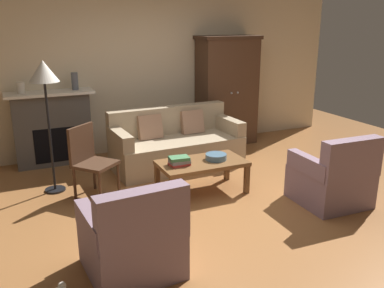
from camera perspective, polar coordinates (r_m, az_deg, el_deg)
ground_plane at (r=5.13m, az=2.85°, el=-8.02°), size 9.60×9.60×0.00m
back_wall at (r=7.06m, az=-6.64°, el=10.57°), size 7.20×0.10×2.80m
fireplace at (r=6.65m, az=-18.52°, el=2.14°), size 1.26×0.48×1.12m
armoire at (r=7.38m, az=4.77°, el=7.29°), size 1.06×0.57×1.87m
couch at (r=6.28m, az=-2.24°, el=-0.18°), size 1.95×0.93×0.86m
coffee_table at (r=5.29m, az=1.36°, el=-2.94°), size 1.10×0.60×0.42m
fruit_bowl at (r=5.33m, az=3.30°, el=-1.75°), size 0.27×0.27×0.07m
book_stack at (r=5.12m, az=-1.74°, el=-2.33°), size 0.26×0.19×0.11m
mantel_vase_cream at (r=6.48m, az=-22.37°, el=7.12°), size 0.11×0.11×0.16m
mantel_vase_slate at (r=6.55m, az=-15.73°, el=8.27°), size 0.10×0.10×0.26m
armchair_near_left at (r=3.72m, az=-8.06°, el=-12.92°), size 0.82×0.82×0.88m
armchair_near_right at (r=5.26m, az=18.71°, el=-4.57°), size 0.80×0.79×0.88m
side_chair_wooden at (r=5.30m, az=-13.84°, el=-1.73°), size 0.62×0.62×0.90m
floor_lamp at (r=5.38m, az=-19.55°, el=8.35°), size 0.36×0.36×1.68m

